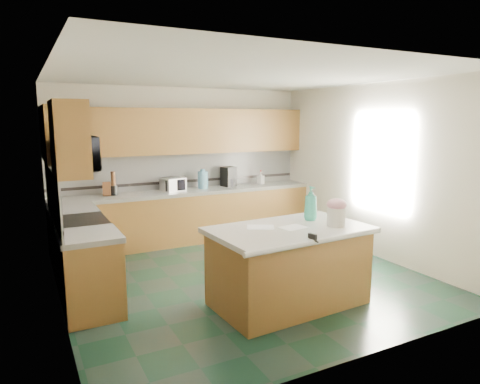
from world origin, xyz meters
TOP-DOWN VIEW (x-y plane):
  - floor at (0.00, 0.00)m, footprint 4.60×4.60m
  - ceiling at (0.00, 0.00)m, footprint 4.60×4.60m
  - wall_back at (0.00, 2.32)m, footprint 4.60×0.04m
  - wall_front at (0.00, -2.32)m, footprint 4.60×0.04m
  - wall_left at (-2.32, 0.00)m, footprint 0.04×4.60m
  - wall_right at (2.32, 0.00)m, footprint 0.04×4.60m
  - back_base_cab at (0.00, 2.00)m, footprint 4.60×0.60m
  - back_countertop at (0.00, 2.00)m, footprint 4.60×0.64m
  - back_upper_cab at (0.00, 2.13)m, footprint 4.60×0.33m
  - back_backsplash at (0.00, 2.29)m, footprint 4.60×0.02m
  - back_accent_band at (0.00, 2.28)m, footprint 4.60×0.01m
  - left_base_cab_rear at (-2.00, 1.29)m, footprint 0.60×0.82m
  - left_counter_rear at (-2.00, 1.29)m, footprint 0.64×0.82m
  - left_base_cab_front at (-2.00, -0.24)m, footprint 0.60×0.72m
  - left_counter_front at (-2.00, -0.24)m, footprint 0.64×0.72m
  - left_backsplash at (-2.29, 0.55)m, footprint 0.02×2.30m
  - left_accent_band at (-2.28, 0.55)m, footprint 0.01×2.30m
  - left_upper_cab_rear at (-2.13, 1.42)m, footprint 0.33×1.09m
  - left_upper_cab_front at (-2.13, -0.24)m, footprint 0.33×0.72m
  - range_body at (-2.00, 0.50)m, footprint 0.60×0.76m
  - range_oven_door at (-1.71, 0.50)m, footprint 0.02×0.68m
  - range_cooktop at (-2.00, 0.50)m, footprint 0.62×0.78m
  - range_handle at (-1.68, 0.50)m, footprint 0.02×0.66m
  - range_backguard at (-2.26, 0.50)m, footprint 0.06×0.76m
  - microwave at (-2.00, 0.50)m, footprint 0.50×0.73m
  - island_base at (0.08, -1.02)m, footprint 1.75×1.07m
  - island_top at (0.08, -1.02)m, footprint 1.86×1.17m
  - island_bullnose at (0.08, -1.56)m, footprint 1.80×0.16m
  - treat_jar at (0.59, -1.21)m, footprint 0.22×0.22m
  - treat_jar_lid at (0.59, -1.21)m, footprint 0.23×0.23m
  - treat_jar_knob at (0.59, -1.21)m, footprint 0.07×0.03m
  - treat_jar_knob_end_l at (0.56, -1.21)m, footprint 0.04×0.04m
  - treat_jar_knob_end_r at (0.63, -1.21)m, footprint 0.04×0.04m
  - soap_bottle_island at (0.51, -0.83)m, footprint 0.17×0.18m
  - paper_sheet_a at (0.11, -1.04)m, footprint 0.32×0.26m
  - paper_sheet_b at (-0.21, -0.86)m, footprint 0.38×0.35m
  - clamp_body at (0.02, -1.54)m, footprint 0.05×0.10m
  - clamp_handle at (0.02, -1.60)m, footprint 0.02×0.07m
  - knife_block at (-1.39, 2.05)m, footprint 0.16×0.19m
  - utensil_crock at (-1.28, 2.08)m, footprint 0.13×0.13m
  - utensil_bundle at (-1.28, 2.08)m, footprint 0.07×0.07m
  - toaster_oven at (-0.28, 2.05)m, footprint 0.46×0.38m
  - toaster_oven_door at (-0.28, 1.92)m, footprint 0.35×0.01m
  - paper_towel at (-0.10, 2.10)m, footprint 0.10×0.10m
  - paper_towel_base at (-0.10, 2.10)m, footprint 0.16×0.16m
  - water_jug at (0.28, 2.06)m, footprint 0.18×0.18m
  - water_jug_neck at (0.28, 2.06)m, footprint 0.09×0.09m
  - coffee_maker at (0.81, 2.08)m, footprint 0.26×0.28m
  - coffee_carafe at (0.81, 2.03)m, footprint 0.15×0.15m
  - soap_bottle_back at (1.48, 2.05)m, footprint 0.14×0.14m
  - soap_back_cap at (1.48, 2.05)m, footprint 0.02×0.02m
  - window_light_proxy at (2.29, -0.20)m, footprint 0.02×1.40m

SIDE VIEW (x-z plane):
  - floor at x=0.00m, z-range 0.00..0.00m
  - range_oven_door at x=-1.71m, z-range 0.12..0.68m
  - back_base_cab at x=0.00m, z-range 0.00..0.86m
  - left_base_cab_rear at x=-2.00m, z-range 0.00..0.86m
  - left_base_cab_front at x=-2.00m, z-range 0.00..0.86m
  - island_base at x=0.08m, z-range 0.00..0.86m
  - range_body at x=-2.00m, z-range 0.00..0.88m
  - range_handle at x=-1.68m, z-range 0.77..0.79m
  - back_countertop at x=0.00m, z-range 0.86..0.92m
  - left_counter_rear at x=-2.00m, z-range 0.86..0.92m
  - left_counter_front at x=-2.00m, z-range 0.86..0.92m
  - island_top at x=0.08m, z-range 0.86..0.92m
  - island_bullnose at x=0.08m, z-range 0.86..0.92m
  - range_cooktop at x=-2.00m, z-range 0.88..0.92m
  - clamp_handle at x=0.02m, z-range 0.90..0.92m
  - paper_sheet_a at x=0.11m, z-range 0.92..0.92m
  - paper_sheet_b at x=-0.21m, z-range 0.92..0.92m
  - paper_towel_base at x=-0.10m, z-range 0.92..0.93m
  - clamp_body at x=0.02m, z-range 0.88..0.98m
  - coffee_carafe at x=0.81m, z-range 0.92..1.07m
  - utensil_crock at x=-1.28m, z-range 0.92..1.08m
  - range_backguard at x=-2.26m, z-range 0.93..1.11m
  - treat_jar at x=0.59m, z-range 0.92..1.14m
  - knife_block at x=-1.39m, z-range 0.91..1.15m
  - toaster_oven at x=-0.28m, z-range 0.92..1.15m
  - toaster_oven_door at x=-0.28m, z-range 0.94..1.13m
  - paper_towel at x=-0.10m, z-range 0.92..1.15m
  - soap_bottle_back at x=1.48m, z-range 0.92..1.16m
  - back_accent_band at x=0.00m, z-range 1.02..1.06m
  - left_accent_band at x=-2.28m, z-range 1.02..1.06m
  - water_jug at x=0.28m, z-range 0.92..1.22m
  - coffee_maker at x=0.81m, z-range 0.92..1.28m
  - soap_bottle_island at x=0.51m, z-range 0.92..1.34m
  - treat_jar_lid at x=0.59m, z-range 1.10..1.24m
  - soap_back_cap at x=1.48m, z-range 1.16..1.19m
  - utensil_bundle at x=-1.28m, z-range 1.08..1.31m
  - treat_jar_knob at x=0.59m, z-range 1.21..1.23m
  - treat_jar_knob_end_l at x=0.56m, z-range 1.20..1.24m
  - treat_jar_knob_end_r at x=0.63m, z-range 1.20..1.24m
  - back_backsplash at x=0.00m, z-range 0.92..1.55m
  - left_backsplash at x=-2.29m, z-range 0.92..1.55m
  - water_jug_neck at x=0.28m, z-range 1.22..1.27m
  - wall_back at x=0.00m, z-range 0.00..2.70m
  - wall_front at x=0.00m, z-range 0.00..2.70m
  - wall_left at x=-2.32m, z-range 0.00..2.70m
  - wall_right at x=2.32m, z-range 0.00..2.70m
  - window_light_proxy at x=2.29m, z-range 0.95..2.05m
  - microwave at x=-2.00m, z-range 1.53..1.94m
  - back_upper_cab at x=0.00m, z-range 1.55..2.33m
  - left_upper_cab_rear at x=-2.13m, z-range 1.55..2.33m
  - left_upper_cab_front at x=-2.13m, z-range 1.55..2.33m
  - ceiling at x=0.00m, z-range 2.70..2.70m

